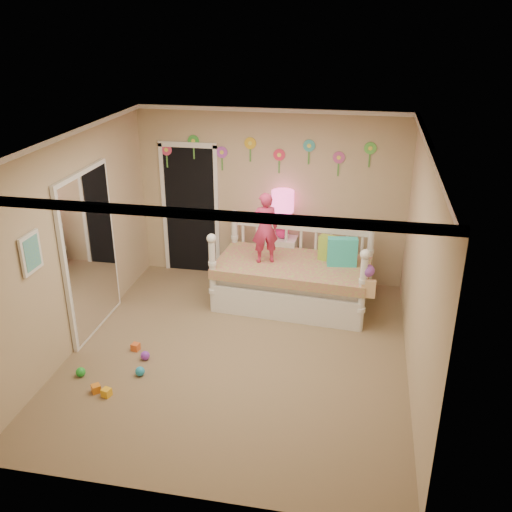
% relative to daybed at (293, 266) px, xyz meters
% --- Properties ---
extents(floor, '(4.00, 4.50, 0.01)m').
position_rel_daybed_xyz_m(floor, '(-0.46, -1.42, -0.58)').
color(floor, '#7F684C').
rests_on(floor, ground).
extents(ceiling, '(4.00, 4.50, 0.01)m').
position_rel_daybed_xyz_m(ceiling, '(-0.46, -1.42, 2.02)').
color(ceiling, white).
rests_on(ceiling, floor).
extents(back_wall, '(4.00, 0.01, 2.60)m').
position_rel_daybed_xyz_m(back_wall, '(-0.46, 0.83, 0.72)').
color(back_wall, tan).
rests_on(back_wall, floor).
extents(left_wall, '(0.01, 4.50, 2.60)m').
position_rel_daybed_xyz_m(left_wall, '(-2.46, -1.42, 0.72)').
color(left_wall, tan).
rests_on(left_wall, floor).
extents(right_wall, '(0.01, 4.50, 2.60)m').
position_rel_daybed_xyz_m(right_wall, '(1.54, -1.42, 0.72)').
color(right_wall, tan).
rests_on(right_wall, floor).
extents(crown_molding, '(4.00, 4.50, 0.06)m').
position_rel_daybed_xyz_m(crown_molding, '(-0.46, -1.42, 1.99)').
color(crown_molding, white).
rests_on(crown_molding, ceiling).
extents(daybed, '(2.21, 1.31, 1.16)m').
position_rel_daybed_xyz_m(daybed, '(0.00, 0.00, 0.00)').
color(daybed, white).
rests_on(daybed, floor).
extents(pillow_turquoise, '(0.41, 0.19, 0.40)m').
position_rel_daybed_xyz_m(pillow_turquoise, '(0.66, 0.02, 0.26)').
color(pillow_turquoise, '#23B08A').
rests_on(pillow_turquoise, daybed).
extents(pillow_lime, '(0.40, 0.25, 0.35)m').
position_rel_daybed_xyz_m(pillow_lime, '(0.52, 0.15, 0.24)').
color(pillow_lime, '#98BE39').
rests_on(pillow_lime, daybed).
extents(child, '(0.42, 0.35, 0.99)m').
position_rel_daybed_xyz_m(child, '(-0.39, -0.06, 0.56)').
color(child, '#CB2E5B').
rests_on(child, daybed).
extents(nightstand, '(0.45, 0.36, 0.73)m').
position_rel_daybed_xyz_m(nightstand, '(-0.26, 0.65, -0.21)').
color(nightstand, white).
rests_on(nightstand, floor).
extents(table_lamp, '(0.33, 0.33, 0.73)m').
position_rel_daybed_xyz_m(table_lamp, '(-0.26, 0.65, 0.63)').
color(table_lamp, '#F9217F').
rests_on(table_lamp, nightstand).
extents(closet_doorway, '(0.90, 0.04, 2.07)m').
position_rel_daybed_xyz_m(closet_doorway, '(-1.71, 0.82, 0.46)').
color(closet_doorway, black).
rests_on(closet_doorway, back_wall).
extents(flower_decals, '(3.40, 0.02, 0.50)m').
position_rel_daybed_xyz_m(flower_decals, '(-0.55, 0.82, 1.36)').
color(flower_decals, '#B2668C').
rests_on(flower_decals, back_wall).
extents(mirror_closet, '(0.07, 1.30, 2.10)m').
position_rel_daybed_xyz_m(mirror_closet, '(-2.42, -1.12, 0.47)').
color(mirror_closet, white).
rests_on(mirror_closet, left_wall).
extents(wall_picture, '(0.05, 0.34, 0.42)m').
position_rel_daybed_xyz_m(wall_picture, '(-2.43, -2.32, 0.97)').
color(wall_picture, white).
rests_on(wall_picture, left_wall).
extents(hanging_bag, '(0.20, 0.16, 0.36)m').
position_rel_daybed_xyz_m(hanging_bag, '(1.01, -0.58, 0.13)').
color(hanging_bag, beige).
rests_on(hanging_bag, daybed).
extents(toy_scatter, '(1.19, 1.49, 0.11)m').
position_rel_daybed_xyz_m(toy_scatter, '(-1.85, -2.00, -0.52)').
color(toy_scatter, '#996666').
rests_on(toy_scatter, floor).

